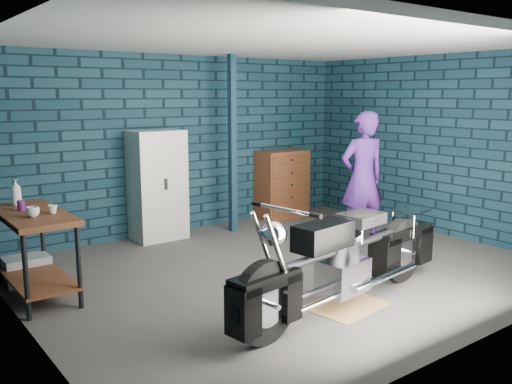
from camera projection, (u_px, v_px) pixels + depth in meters
ground at (286, 269)px, 6.63m from camera, size 6.00×6.00×0.00m
room_walls at (259, 111)px, 6.73m from camera, size 6.02×5.01×2.71m
support_post at (232, 145)px, 8.25m from camera, size 0.10×0.10×2.70m
workbench at (35, 254)px, 5.69m from camera, size 0.60×1.40×0.91m
drip_mat at (346, 305)px, 5.49m from camera, size 0.86×0.69×0.01m
motorcycle at (348, 250)px, 5.39m from camera, size 2.71×1.08×1.16m
person at (363, 178)px, 7.64m from camera, size 0.78×0.61×1.89m
storage_bin at (27, 269)px, 6.15m from camera, size 0.48×0.34×0.30m
locker at (158, 185)px, 7.90m from camera, size 0.75×0.53×1.60m
tool_chest at (283, 184)px, 9.34m from camera, size 0.87×0.48×1.16m
shop_stool at (356, 222)px, 7.87m from camera, size 0.36×0.36×0.57m
cup_a at (33, 212)px, 5.37m from camera, size 0.16×0.16×0.10m
cup_b at (53, 209)px, 5.53m from camera, size 0.10×0.10×0.09m
mug_purple at (21, 205)px, 5.68m from camera, size 0.09×0.09×0.11m
bottle at (16, 192)px, 5.92m from camera, size 0.15×0.15×0.30m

